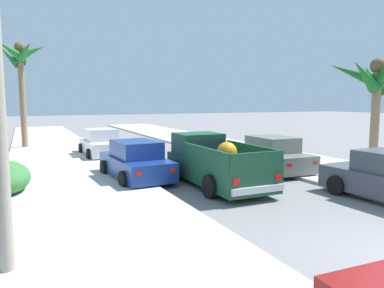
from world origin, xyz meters
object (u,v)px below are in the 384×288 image
palm_tree_right_fore (377,80)px  hedge_bush (1,178)px  palm_tree_left_mid (21,63)px  pickup_truck (214,164)px  car_left_far (101,144)px  car_right_mid (271,155)px  car_left_near (136,162)px

palm_tree_right_fore → hedge_bush: 15.77m
palm_tree_right_fore → palm_tree_left_mid: bearing=134.8°
pickup_truck → hedge_bush: bearing=166.0°
car_left_far → hedge_bush: bearing=-123.4°
car_right_mid → hedge_bush: car_right_mid is taller
car_left_near → palm_tree_right_fore: (10.59, -2.25, 3.30)m
car_right_mid → palm_tree_right_fore: (4.69, -1.41, 3.30)m
car_right_mid → palm_tree_right_fore: size_ratio=0.86×
car_left_far → pickup_truck: bearing=-74.8°
palm_tree_right_fore → car_left_far: bearing=139.8°
pickup_truck → car_right_mid: size_ratio=1.22×
car_left_near → hedge_bush: bearing=-175.9°
palm_tree_left_mid → hedge_bush: 13.62m
car_left_near → palm_tree_right_fore: bearing=-12.0°
car_left_far → car_right_mid: bearing=-51.9°
hedge_bush → car_right_mid: bearing=-2.8°
hedge_bush → palm_tree_left_mid: bearing=86.4°
car_left_near → palm_tree_left_mid: 13.78m
pickup_truck → car_left_far: size_ratio=1.22×
pickup_truck → hedge_bush: (-7.03, 1.75, -0.24)m
palm_tree_right_fore → palm_tree_left_mid: (-14.46, 14.58, 1.50)m
palm_tree_left_mid → hedge_bush: bearing=-93.6°
pickup_truck → hedge_bush: 7.25m
car_right_mid → car_left_far: (-5.92, 7.56, 0.00)m
car_left_near → palm_tree_left_mid: bearing=107.4°
car_left_near → palm_tree_left_mid: palm_tree_left_mid is taller
car_right_mid → palm_tree_right_fore: bearing=-16.7°
pickup_truck → car_left_far: bearing=105.2°
palm_tree_left_mid → hedge_bush: palm_tree_left_mid is taller
car_left_near → car_left_far: (-0.03, 6.72, 0.00)m
palm_tree_left_mid → hedge_bush: (-0.81, -12.65, -4.97)m
hedge_bush → pickup_truck: bearing=-14.0°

